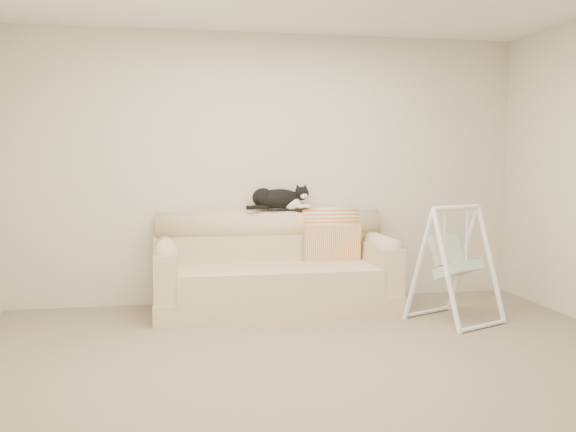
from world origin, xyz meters
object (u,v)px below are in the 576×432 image
(baby_swing, at_px, (454,263))
(remote_a, at_px, (277,210))
(sofa, at_px, (274,271))
(tuxedo_cat, at_px, (279,199))
(remote_b, at_px, (294,210))

(baby_swing, bearing_deg, remote_a, 144.65)
(sofa, distance_m, tuxedo_cat, 0.71)
(sofa, relative_size, remote_b, 12.66)
(remote_a, relative_size, baby_swing, 0.18)
(baby_swing, bearing_deg, remote_b, 141.26)
(sofa, distance_m, baby_swing, 1.63)
(remote_b, relative_size, baby_swing, 0.17)
(sofa, relative_size, tuxedo_cat, 3.44)
(remote_a, bearing_deg, baby_swing, -35.35)
(remote_a, height_order, baby_swing, baby_swing)
(remote_a, distance_m, baby_swing, 1.74)
(tuxedo_cat, bearing_deg, sofa, -110.34)
(remote_b, height_order, baby_swing, baby_swing)
(remote_b, bearing_deg, tuxedo_cat, 173.86)
(tuxedo_cat, bearing_deg, remote_a, -155.67)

